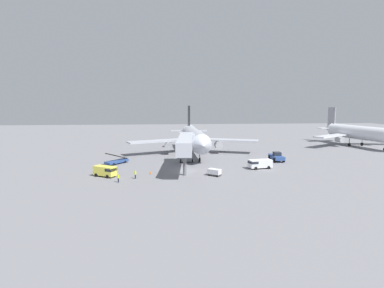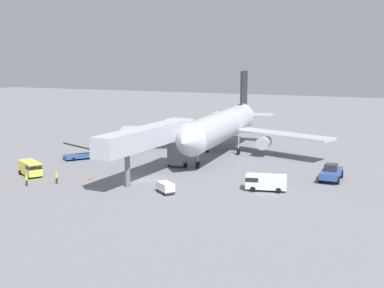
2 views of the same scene
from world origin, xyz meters
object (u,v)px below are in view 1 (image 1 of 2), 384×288
Objects in this scene: service_van_mid_center at (106,171)px; airplane_background at (358,132)px; jet_bridge at (186,144)px; airplane_at_gate at (194,137)px; safety_cone_alpha at (150,172)px; pushback_tug at (277,157)px; belt_loader_truck at (117,161)px; baggage_cart_rear_left at (214,172)px; ground_crew_worker_foreground at (135,174)px; service_van_outer_left at (260,163)px; ground_crew_worker_midground at (118,178)px.

airplane_background is at bearing 25.36° from service_van_mid_center.
jet_bridge is at bearing -153.11° from airplane_background.
airplane_at_gate reaches higher than safety_cone_alpha.
airplane_background reaches higher than safety_cone_alpha.
belt_loader_truck reaches higher than pushback_tug.
airplane_at_gate is 27.05m from baggage_cart_rear_left.
ground_crew_worker_foreground is (-33.91, -15.22, -0.18)m from pushback_tug.
service_van_outer_left is at bearing -144.12° from airplane_background.
pushback_tug is 37.17m from ground_crew_worker_foreground.
safety_cone_alpha is 0.02× the size of airplane_background.
baggage_cart_rear_left is at bearing -152.40° from service_van_outer_left.
service_van_mid_center reaches higher than ground_crew_worker_midground.
ground_crew_worker_midground is (-2.85, -2.57, -0.02)m from ground_crew_worker_foreground.
jet_bridge reaches higher than service_van_mid_center.
ground_crew_worker_foreground is (-15.56, -0.85, 0.13)m from baggage_cart_rear_left.
airplane_at_gate reaches higher than service_van_mid_center.
belt_loader_truck reaches higher than service_van_outer_left.
airplane_at_gate is 6.45× the size of pushback_tug.
ground_crew_worker_midground is at bearing -150.78° from airplane_background.
ground_crew_worker_midground is at bearing -154.17° from pushback_tug.
airplane_at_gate is 34.80m from ground_crew_worker_midground.
pushback_tug is 10.00× the size of safety_cone_alpha.
belt_loader_truck is 16.21m from ground_crew_worker_foreground.
service_van_mid_center is (-39.94, -13.00, 0.11)m from pushback_tug.
ground_crew_worker_foreground is (-14.10, -27.56, -3.93)m from airplane_at_gate.
ground_crew_worker_midground is (-16.95, -30.13, -3.95)m from airplane_at_gate.
service_van_outer_left is at bearing 17.38° from ground_crew_worker_midground.
safety_cone_alpha is at bearing 167.14° from baggage_cart_rear_left.
belt_loader_truck is (-16.11, 7.18, -4.80)m from jet_bridge.
airplane_at_gate is at bearing -168.85° from airplane_background.
airplane_background reaches higher than service_van_mid_center.
jet_bridge is 3.60× the size of belt_loader_truck.
baggage_cart_rear_left is 67.39m from airplane_background.
service_van_mid_center reaches higher than baggage_cart_rear_left.
airplane_at_gate is 1.10× the size of airplane_background.
ground_crew_worker_midground is 84.83m from airplane_background.
ground_crew_worker_midground is at bearing -137.90° from ground_crew_worker_foreground.
safety_cone_alpha is at bearing -151.18° from jet_bridge.
safety_cone_alpha is at bearing 48.74° from ground_crew_worker_midground.
belt_loader_truck is at bearing -179.87° from pushback_tug.
pushback_tug is at bearing 17.12° from jet_bridge.
airplane_at_gate is 7.71× the size of service_van_mid_center.
ground_crew_worker_midground is at bearing -141.34° from jet_bridge.
pushback_tug is 39.71m from belt_loader_truck.
ground_crew_worker_foreground is at bearing -151.39° from airplane_background.
airplane_background is at bearing 27.11° from safety_cone_alpha.
ground_crew_worker_midground is 8.47m from safety_cone_alpha.
service_van_outer_left is at bearing 7.76° from service_van_mid_center.
pushback_tug is 23.31m from baggage_cart_rear_left.
safety_cone_alpha is at bearing 10.07° from service_van_mid_center.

